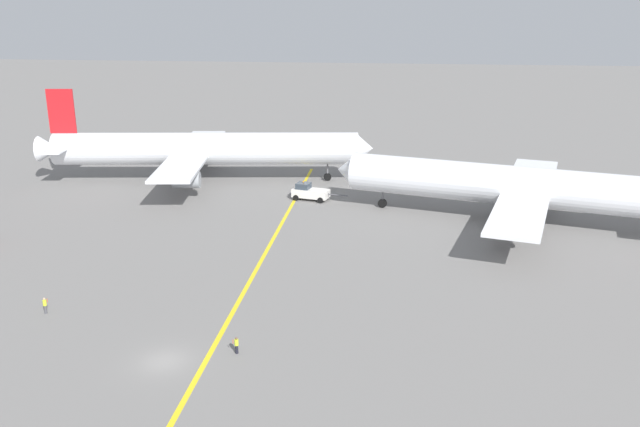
{
  "coord_description": "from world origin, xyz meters",
  "views": [
    {
      "loc": [
        19.54,
        -48.08,
        29.16
      ],
      "look_at": [
        9.47,
        30.68,
        4.0
      ],
      "focal_mm": 37.26,
      "sensor_mm": 36.0,
      "label": 1
    }
  ],
  "objects_px": {
    "airliner_being_pushed": "(513,186)",
    "pushback_tug": "(310,192)",
    "airliner_at_gate_left": "(204,149)",
    "ground_crew_ramp_agent_by_cones": "(45,305)",
    "ground_crew_marshaller_foreground": "(237,345)"
  },
  "relations": [
    {
      "from": "pushback_tug",
      "to": "ground_crew_ramp_agent_by_cones",
      "type": "bearing_deg",
      "value": -115.34
    },
    {
      "from": "airliner_being_pushed",
      "to": "airliner_at_gate_left",
      "type": "bearing_deg",
      "value": 161.39
    },
    {
      "from": "pushback_tug",
      "to": "ground_crew_marshaller_foreground",
      "type": "relative_size",
      "value": 5.68
    },
    {
      "from": "pushback_tug",
      "to": "ground_crew_marshaller_foreground",
      "type": "height_order",
      "value": "pushback_tug"
    },
    {
      "from": "airliner_being_pushed",
      "to": "ground_crew_ramp_agent_by_cones",
      "type": "height_order",
      "value": "airliner_being_pushed"
    },
    {
      "from": "airliner_at_gate_left",
      "to": "airliner_being_pushed",
      "type": "bearing_deg",
      "value": -18.61
    },
    {
      "from": "airliner_at_gate_left",
      "to": "ground_crew_ramp_agent_by_cones",
      "type": "bearing_deg",
      "value": -90.82
    },
    {
      "from": "airliner_being_pushed",
      "to": "ground_crew_marshaller_foreground",
      "type": "bearing_deg",
      "value": -125.46
    },
    {
      "from": "pushback_tug",
      "to": "ground_crew_ramp_agent_by_cones",
      "type": "xyz_separation_m",
      "value": [
        -20.22,
        -42.7,
        -0.35
      ]
    },
    {
      "from": "pushback_tug",
      "to": "ground_crew_ramp_agent_by_cones",
      "type": "height_order",
      "value": "pushback_tug"
    },
    {
      "from": "airliner_at_gate_left",
      "to": "ground_crew_ramp_agent_by_cones",
      "type": "height_order",
      "value": "airliner_at_gate_left"
    },
    {
      "from": "ground_crew_marshaller_foreground",
      "to": "ground_crew_ramp_agent_by_cones",
      "type": "distance_m",
      "value": 21.29
    },
    {
      "from": "airliner_being_pushed",
      "to": "pushback_tug",
      "type": "xyz_separation_m",
      "value": [
        -29.39,
        7.29,
        -3.92
      ]
    },
    {
      "from": "airliner_being_pushed",
      "to": "pushback_tug",
      "type": "bearing_deg",
      "value": 166.07
    },
    {
      "from": "airliner_at_gate_left",
      "to": "pushback_tug",
      "type": "bearing_deg",
      "value": -25.21
    }
  ]
}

